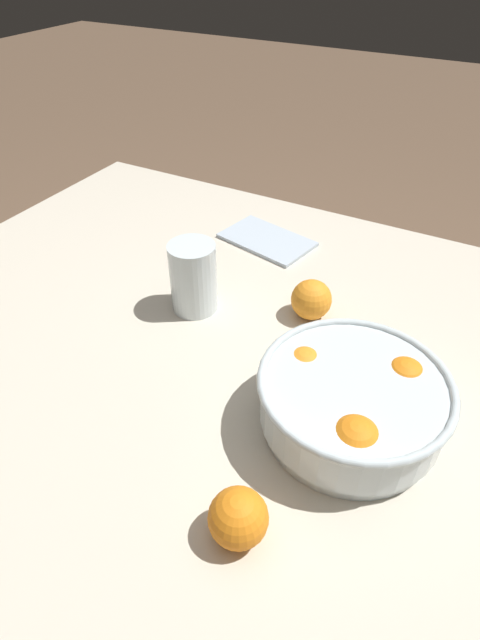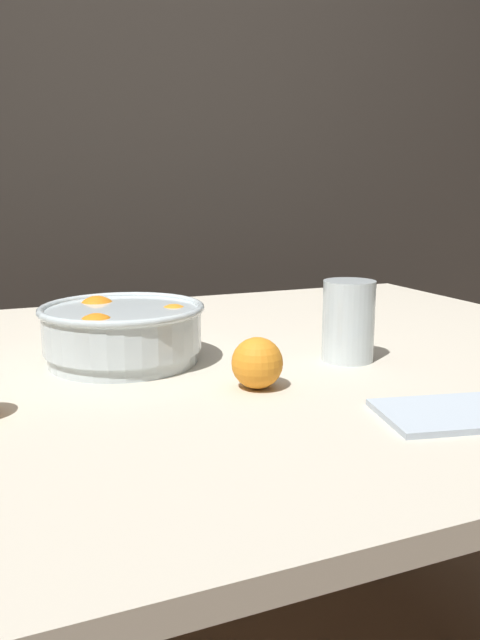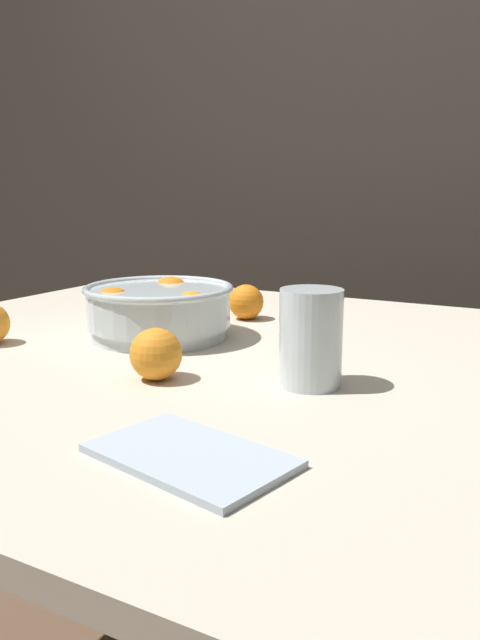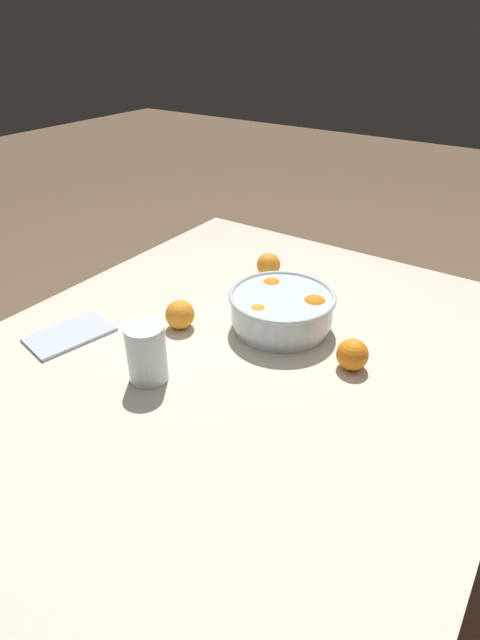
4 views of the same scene
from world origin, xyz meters
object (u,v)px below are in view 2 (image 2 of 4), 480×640
fruit_bowl (122,330)px  orange_loose_front (130,314)px  juice_glass (348,324)px  orange_loose_aside (257,363)px

fruit_bowl → orange_loose_front: size_ratio=3.72×
juice_glass → orange_loose_front: juice_glass is taller
fruit_bowl → orange_loose_aside: 0.25m
juice_glass → orange_loose_front: bearing=129.1°
fruit_bowl → orange_loose_front: bearing=74.4°
juice_glass → orange_loose_aside: bearing=-158.6°
fruit_bowl → juice_glass: 0.36m
fruit_bowl → orange_loose_aside: (0.14, -0.21, -0.02)m
juice_glass → fruit_bowl: bearing=159.0°
fruit_bowl → orange_loose_front: 0.22m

